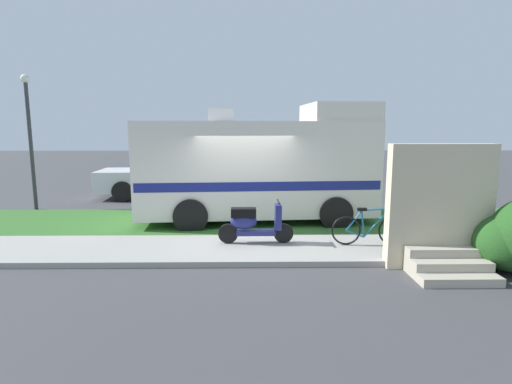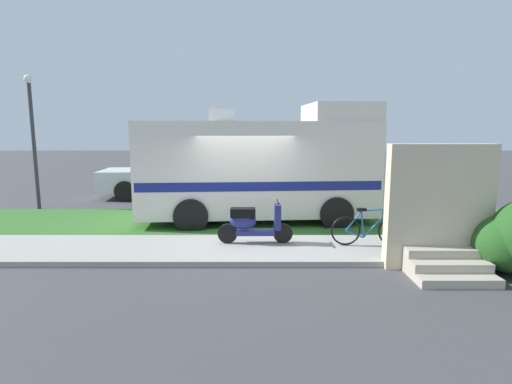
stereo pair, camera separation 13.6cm
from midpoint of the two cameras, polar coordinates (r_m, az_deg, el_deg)
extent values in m
plane|color=#424244|center=(10.07, -1.16, -6.46)|extent=(80.00, 80.00, 0.00)
cube|color=#9E9B93|center=(8.90, -1.31, -8.15)|extent=(24.00, 2.00, 0.12)
cube|color=#336628|center=(11.51, -1.01, -4.28)|extent=(24.00, 3.40, 0.08)
cube|color=silver|center=(11.55, 0.43, 3.53)|extent=(6.69, 2.92, 2.57)
cube|color=silver|center=(11.93, 12.05, 10.89)|extent=(1.97, 2.45, 0.50)
cube|color=navy|center=(11.59, 0.43, 1.64)|extent=(6.57, 2.93, 0.24)
cube|color=black|center=(12.22, 15.87, 5.60)|extent=(0.23, 2.08, 0.90)
cube|color=silver|center=(11.47, -4.53, 10.79)|extent=(0.74, 0.65, 0.36)
cylinder|color=black|center=(13.17, 8.83, -0.88)|extent=(0.92, 0.34, 0.90)
cylinder|color=black|center=(10.93, 11.59, -2.98)|extent=(0.92, 0.34, 0.90)
cylinder|color=black|center=(12.86, -8.00, -1.10)|extent=(0.92, 0.34, 0.90)
cylinder|color=black|center=(10.56, -8.83, -3.32)|extent=(0.92, 0.34, 0.90)
cylinder|color=black|center=(9.17, 4.23, -5.83)|extent=(0.44, 0.11, 0.44)
cylinder|color=black|center=(9.15, -3.63, -5.87)|extent=(0.44, 0.11, 0.44)
cube|color=navy|center=(9.13, 0.31, -5.74)|extent=(0.88, 0.29, 0.10)
cube|color=black|center=(9.02, -1.44, -2.92)|extent=(0.56, 0.27, 0.20)
ellipsoid|color=navy|center=(9.07, -1.44, -4.16)|extent=(0.60, 0.31, 0.36)
cube|color=navy|center=(9.07, 3.47, -3.52)|extent=(0.15, 0.32, 0.56)
cylinder|color=black|center=(9.00, 3.50, -1.35)|extent=(0.04, 0.50, 0.04)
sphere|color=white|center=(9.03, 3.48, -2.41)|extent=(0.12, 0.12, 0.12)
torus|color=black|center=(9.43, 19.17, -5.24)|extent=(0.65, 0.05, 0.65)
torus|color=black|center=(9.16, 12.97, -5.38)|extent=(0.65, 0.05, 0.65)
cylinder|color=#1E6699|center=(9.28, 17.09, -4.23)|extent=(0.59, 0.05, 0.67)
cylinder|color=#1E6699|center=(9.21, 15.22, -4.42)|extent=(0.10, 0.04, 0.60)
cylinder|color=#1E6699|center=(9.21, 16.99, -2.43)|extent=(0.63, 0.05, 0.09)
cylinder|color=#1E6699|center=(9.22, 14.16, -5.80)|extent=(0.41, 0.04, 0.18)
cylinder|color=#1E6699|center=(9.14, 14.04, -3.99)|extent=(0.36, 0.04, 0.47)
cylinder|color=#1E6699|center=(9.36, 19.01, -3.76)|extent=(0.12, 0.04, 0.51)
cube|color=black|center=(9.13, 15.11, -2.42)|extent=(0.20, 0.10, 0.06)
cylinder|color=black|center=(9.29, 18.86, -2.02)|extent=(0.04, 0.52, 0.03)
cube|color=silver|center=(16.15, -6.86, 2.98)|extent=(2.47, 2.19, 1.46)
cube|color=black|center=(16.11, -6.89, 4.51)|extent=(2.36, 2.20, 0.44)
cube|color=silver|center=(16.54, -15.90, 1.68)|extent=(2.99, 2.23, 0.80)
cylinder|color=black|center=(17.19, -6.04, 1.23)|extent=(0.77, 0.29, 0.76)
cylinder|color=black|center=(15.24, -6.33, 0.24)|extent=(0.77, 0.29, 0.76)
cylinder|color=black|center=(17.60, -16.27, 1.10)|extent=(0.77, 0.29, 0.76)
cylinder|color=black|center=(15.71, -17.81, 0.12)|extent=(0.77, 0.29, 0.76)
cube|color=#B2A893|center=(8.19, 26.19, -10.49)|extent=(1.40, 0.96, 0.16)
cube|color=#B2A893|center=(8.28, 25.78, -9.09)|extent=(1.40, 0.64, 0.16)
cube|color=#B2A893|center=(8.37, 25.38, -7.72)|extent=(1.40, 0.32, 0.16)
cube|color=beige|center=(8.46, 24.85, -1.94)|extent=(2.00, 0.30, 2.40)
ellipsoid|color=#23511E|center=(8.85, 32.55, -6.12)|extent=(1.27, 1.14, 1.08)
cylinder|color=brown|center=(9.48, 24.30, -6.83)|extent=(0.07, 0.07, 0.22)
cylinder|color=brown|center=(9.45, 24.36, -6.07)|extent=(0.03, 0.03, 0.04)
cylinder|color=black|center=(9.44, 24.37, -5.91)|extent=(0.04, 0.04, 0.02)
cylinder|color=#19722D|center=(10.11, 24.69, -5.83)|extent=(0.07, 0.07, 0.24)
cylinder|color=#19722D|center=(10.08, 24.74, -5.05)|extent=(0.03, 0.03, 0.05)
cylinder|color=black|center=(10.07, 24.75, -4.89)|extent=(0.04, 0.04, 0.02)
cylinder|color=#333338|center=(15.16, -28.66, 5.56)|extent=(0.12, 0.12, 4.13)
sphere|color=silver|center=(15.23, -29.30, 13.78)|extent=(0.28, 0.28, 0.28)
camera|label=1|loc=(0.07, -89.62, 0.06)|focal=28.28mm
camera|label=2|loc=(0.07, 90.38, -0.06)|focal=28.28mm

